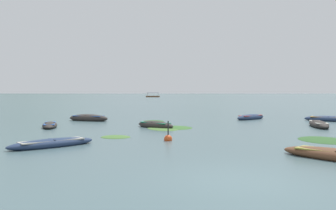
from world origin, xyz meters
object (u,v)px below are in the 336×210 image
rowboat_0 (88,118)px  rowboat_8 (50,125)px  rowboat_2 (319,124)px  ferry_0 (153,96)px  rowboat_1 (52,143)px  mooring_buoy (168,139)px  rowboat_7 (329,119)px  rowboat_5 (155,125)px  rowboat_9 (251,117)px

rowboat_0 → rowboat_8: rowboat_0 is taller
rowboat_2 → ferry_0: size_ratio=0.58×
rowboat_1 → mooring_buoy: bearing=15.7°
rowboat_7 → mooring_buoy: bearing=-143.7°
ferry_0 → rowboat_8: bearing=-95.2°
rowboat_1 → rowboat_2: rowboat_2 is taller
ferry_0 → mooring_buoy: size_ratio=6.70×
rowboat_1 → ferry_0: bearing=85.9°
rowboat_7 → mooring_buoy: mooring_buoy is taller
rowboat_2 → rowboat_5: 11.18m
rowboat_2 → mooring_buoy: size_ratio=3.92×
rowboat_0 → rowboat_5: (5.25, -6.20, -0.04)m
rowboat_7 → rowboat_8: 21.84m
rowboat_5 → rowboat_7: 15.07m
rowboat_1 → rowboat_7: rowboat_7 is taller
rowboat_5 → rowboat_2: bearing=-2.3°
rowboat_0 → ferry_0: (12.15, 149.87, 0.24)m
rowboat_0 → rowboat_2: bearing=-22.0°
rowboat_2 → rowboat_9: 7.43m
rowboat_2 → rowboat_9: bearing=109.1°
rowboat_2 → rowboat_8: (-18.28, 1.41, -0.03)m
rowboat_0 → rowboat_5: bearing=-49.7°
rowboat_0 → rowboat_8: bearing=-109.6°
rowboat_5 → rowboat_9: rowboat_9 is taller
rowboat_0 → rowboat_5: rowboat_0 is taller
rowboat_7 → mooring_buoy: size_ratio=3.51×
ferry_0 → rowboat_9: bearing=-89.3°
rowboat_2 → mooring_buoy: bearing=-151.4°
rowboat_8 → mooring_buoy: bearing=-44.7°
rowboat_5 → rowboat_7: bearing=15.7°
rowboat_9 → rowboat_7: bearing=-23.5°
rowboat_0 → mooring_buoy: (5.54, -12.56, -0.11)m
rowboat_7 → rowboat_5: bearing=-164.3°
rowboat_1 → rowboat_9: 19.81m
rowboat_2 → rowboat_7: size_ratio=1.12×
rowboat_5 → rowboat_7: size_ratio=0.79×
rowboat_1 → rowboat_8: 9.07m
rowboat_8 → rowboat_9: (15.85, 5.61, 0.04)m
rowboat_5 → mooring_buoy: (0.29, -6.37, -0.07)m
rowboat_0 → rowboat_7: bearing=-6.2°
rowboat_5 → rowboat_9: size_ratio=0.84×
rowboat_5 → ferry_0: ferry_0 is taller
rowboat_7 → rowboat_0: bearing=173.8°
rowboat_7 → ferry_0: ferry_0 is taller
rowboat_1 → mooring_buoy: (5.17, 1.45, -0.04)m
rowboat_5 → rowboat_9: bearing=37.0°
rowboat_0 → rowboat_1: (0.37, -14.02, -0.07)m
rowboat_2 → rowboat_8: 18.33m
rowboat_1 → ferry_0: 164.31m
rowboat_2 → rowboat_8: size_ratio=1.17×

